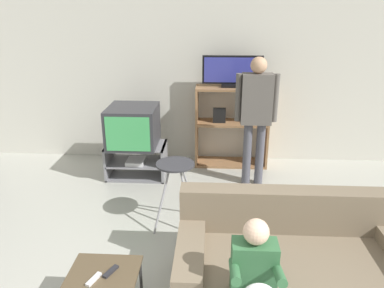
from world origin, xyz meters
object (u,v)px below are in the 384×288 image
object	(u,v)px
remote_control_white	(94,279)
media_shelf	(231,126)
television_flat	(232,72)
folding_stool	(175,174)
tv_stand	(137,161)
person_seated_child	(255,281)
remote_control_black	(111,271)
couch	(293,266)
snack_table	(102,281)
person_standing_adult	(256,110)
television_main	(133,126)

from	to	relation	value
remote_control_white	media_shelf	bearing A→B (deg)	91.28
television_flat	folding_stool	world-z (taller)	television_flat
tv_stand	media_shelf	bearing A→B (deg)	20.68
tv_stand	person_seated_child	world-z (taller)	person_seated_child
remote_control_black	couch	xyz separation A→B (m)	(1.39, 0.34, -0.16)
television_flat	remote_control_black	size ratio (longest dim) A/B	5.79
snack_table	person_standing_adult	xyz separation A→B (m)	(1.32, 2.42, 0.65)
person_seated_child	tv_stand	bearing A→B (deg)	115.80
media_shelf	remote_control_white	world-z (taller)	media_shelf
tv_stand	television_main	bearing A→B (deg)	179.21
snack_table	media_shelf	bearing A→B (deg)	70.89
television_main	snack_table	distance (m)	2.60
tv_stand	folding_stool	xyz separation A→B (m)	(0.65, -1.18, 0.37)
media_shelf	couch	size ratio (longest dim) A/B	0.62
couch	person_seated_child	world-z (taller)	person_seated_child
television_flat	remote_control_black	distance (m)	3.32
tv_stand	media_shelf	size ratio (longest dim) A/B	0.69
person_seated_child	remote_control_white	bearing A→B (deg)	173.73
tv_stand	couch	world-z (taller)	couch
media_shelf	person_seated_child	size ratio (longest dim) A/B	1.20
tv_stand	media_shelf	distance (m)	1.45
media_shelf	couch	world-z (taller)	media_shelf
television_flat	snack_table	bearing A→B (deg)	-108.80
snack_table	remote_control_white	size ratio (longest dim) A/B	3.55
tv_stand	remote_control_black	size ratio (longest dim) A/B	5.57
tv_stand	television_flat	distance (m)	1.80
television_main	person_standing_adult	bearing A→B (deg)	-5.21
television_main	person_standing_adult	world-z (taller)	person_standing_adult
couch	person_standing_adult	bearing A→B (deg)	93.54
television_main	folding_stool	world-z (taller)	television_main
television_main	person_standing_adult	xyz separation A→B (m)	(1.60, -0.15, 0.29)
remote_control_white	couch	world-z (taller)	couch
media_shelf	couch	xyz separation A→B (m)	(0.39, -2.67, -0.34)
television_main	folding_stool	xyz separation A→B (m)	(0.68, -1.18, -0.13)
television_main	person_seated_child	bearing A→B (deg)	-63.79
television_flat	media_shelf	bearing A→B (deg)	-36.04
folding_stool	person_standing_adult	bearing A→B (deg)	48.34
television_flat	snack_table	size ratio (longest dim) A/B	1.63
person_standing_adult	person_seated_child	distance (m)	2.63
tv_stand	person_standing_adult	distance (m)	1.77
remote_control_black	person_seated_child	distance (m)	1.04
television_flat	person_standing_adult	distance (m)	0.79
media_shelf	television_flat	size ratio (longest dim) A/B	1.40
remote_control_black	person_standing_adult	bearing A→B (deg)	86.90
tv_stand	snack_table	distance (m)	2.58
couch	person_seated_child	xyz separation A→B (m)	(-0.38, -0.56, 0.31)
person_seated_child	television_main	bearing A→B (deg)	116.21
remote_control_white	television_flat	bearing A→B (deg)	91.59
television_main	television_flat	xyz separation A→B (m)	(1.32, 0.51, 0.65)
remote_control_black	couch	world-z (taller)	couch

